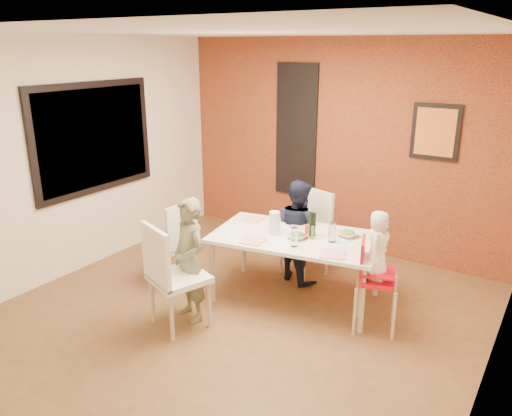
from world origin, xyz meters
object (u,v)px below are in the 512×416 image
Objects in this scene: chair_far at (310,228)px; child_near at (190,260)px; wine_bottle at (313,225)px; child_far at (298,231)px; toddler at (378,245)px; chair_near at (170,272)px; dining_table at (296,241)px; high_chair at (373,276)px; paper_towel_roll at (274,223)px; chair_left at (175,239)px.

chair_far is 0.80× the size of child_near.
chair_far is 0.72m from wine_bottle.
toddler is (1.11, -0.53, 0.26)m from child_far.
toddler is at bearing -126.96° from chair_near.
dining_table is 2.07× the size of high_chair.
chair_near is 0.85× the size of child_near.
toddler is at bearing -18.95° from chair_far.
child_near is 1.78m from toddler.
dining_table is 2.84× the size of toddler.
toddler is at bearing -1.64° from paper_towel_roll.
chair_far reaches higher than paper_towel_roll.
child_far reaches higher than paper_towel_roll.
toddler is 2.66× the size of paper_towel_roll.
dining_table is 7.55× the size of paper_towel_roll.
chair_near is 0.94m from chair_left.
paper_towel_roll is at bearing 69.51° from high_chair.
child_near reaches higher than wine_bottle.
chair_left is at bearing -160.16° from wine_bottle.
wine_bottle reaches higher than paper_towel_roll.
paper_towel_roll is (-1.10, 0.05, 0.30)m from high_chair.
chair_near is 1.89m from high_chair.
chair_near is at bearing -123.90° from wine_bottle.
chair_far is 0.84× the size of child_far.
high_chair is at bearing 47.05° from child_near.
chair_near is 1.90m from chair_far.
high_chair is 3.61× the size of wine_bottle.
high_chair reaches higher than dining_table.
wine_bottle is (0.84, 1.25, 0.25)m from chair_near.
chair_left is at bearing -162.15° from paper_towel_roll.
dining_table is at bearing 21.13° from paper_towel_roll.
child_far is at bearing 58.84° from toddler.
chair_left is 3.89× the size of wine_bottle.
chair_near is 1.53m from wine_bottle.
chair_far is 1.56m from chair_left.
child_near is 0.97m from paper_towel_roll.
toddler is at bearing -14.75° from wine_bottle.
chair_left is 0.79m from child_near.
chair_left reaches higher than dining_table.
toddler is (1.61, 1.05, 0.27)m from chair_near.
paper_towel_roll is (1.08, 0.35, 0.30)m from chair_left.
high_chair is (1.59, 1.03, -0.05)m from chair_near.
wine_bottle is (0.32, -0.58, 0.28)m from chair_far.
child_far is (-0.03, -0.25, 0.04)m from chair_far.
paper_towel_roll is at bearing 112.24° from chair_left.
dining_table is at bearing -58.08° from chair_far.
paper_towel_roll is (0.45, 0.83, 0.22)m from child_near.
paper_towel_roll is (-0.22, -0.08, 0.19)m from dining_table.
chair_far reaches higher than wine_bottle.
child_near is (-1.55, -0.79, 0.08)m from high_chair.
chair_far is at bearing 35.13° from high_chair.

